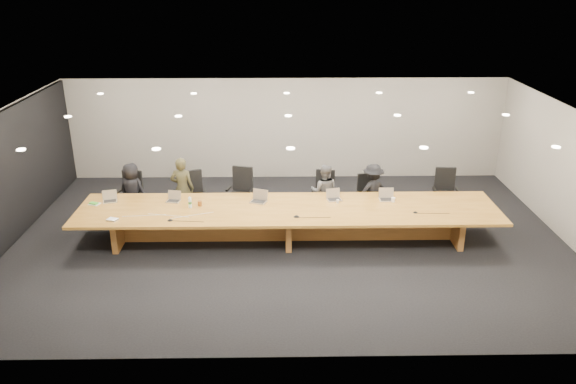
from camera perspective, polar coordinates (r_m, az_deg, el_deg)
name	(u,v)px	position (r m, az deg, el deg)	size (l,w,h in m)	color
ground	(288,239)	(12.32, 0.02, -4.84)	(12.00, 12.00, 0.00)	black
back_wall	(286,129)	(15.57, -0.23, 6.42)	(12.00, 0.02, 2.80)	beige
left_wall_panel	(3,183)	(13.10, -26.94, 0.86)	(0.08, 7.84, 2.74)	black
conference_table	(288,218)	(12.10, 0.02, -2.64)	(9.00, 1.80, 0.75)	#976321
chair_far_left	(129,196)	(13.63, -15.80, -0.37)	(0.59, 0.59, 1.15)	black
chair_left	(194,195)	(13.31, -9.52, -0.35)	(0.59, 0.59, 1.15)	black
chair_mid_left	(240,192)	(13.32, -4.89, -0.03)	(0.60, 0.60, 1.18)	black
chair_mid_right	(324,193)	(13.37, 3.68, -0.14)	(0.55, 0.55, 1.08)	black
chair_right	(368,195)	(13.44, 8.15, -0.35)	(0.52, 0.52, 1.02)	black
chair_far_right	(446,192)	(13.83, 15.72, -0.04)	(0.58, 0.58, 1.15)	black
person_a	(132,191)	(13.64, -15.52, 0.13)	(0.66, 0.43, 1.35)	black
person_b	(182,188)	(13.29, -10.68, 0.35)	(0.55, 0.36, 1.51)	#34311C
person_c	(324,191)	(13.17, 3.71, 0.06)	(0.64, 0.50, 1.32)	#565759
person_d	(372,191)	(13.27, 8.58, 0.06)	(0.86, 0.50, 1.33)	black
laptop_a	(109,197)	(12.89, -17.68, -0.45)	(0.31, 0.22, 0.24)	#C4B696
laptop_b	(173,197)	(12.54, -11.62, -0.48)	(0.29, 0.21, 0.23)	beige
laptop_c	(258,197)	(12.26, -3.04, -0.47)	(0.34, 0.25, 0.27)	tan
laptop_d	(334,195)	(12.41, 4.74, -0.30)	(0.31, 0.23, 0.25)	#C0AB92
laptop_e	(387,195)	(12.55, 10.04, -0.28)	(0.33, 0.24, 0.26)	#B8A58D
water_bottle	(190,203)	(12.16, -9.93, -1.08)	(0.07, 0.07, 0.23)	silver
amber_mug	(200,203)	(12.25, -8.95, -1.15)	(0.09, 0.09, 0.11)	brown
paper_cup_near	(338,201)	(12.29, 5.08, -0.95)	(0.07, 0.07, 0.08)	silver
paper_cup_far	(393,200)	(12.51, 10.64, -0.79)	(0.09, 0.09, 0.10)	white
notepad	(95,204)	(12.90, -19.06, -1.15)	(0.23, 0.18, 0.01)	silver
lime_gadget	(94,203)	(12.89, -19.14, -1.08)	(0.18, 0.10, 0.03)	green
av_box	(112,220)	(11.97, -17.41, -2.69)	(0.21, 0.15, 0.03)	#AAABAF
mic_left	(170,220)	(11.66, -11.90, -2.79)	(0.11, 0.11, 0.03)	black
mic_center	(296,216)	(11.58, 0.86, -2.47)	(0.13, 0.13, 0.03)	black
mic_right	(415,212)	(12.08, 12.82, -2.00)	(0.10, 0.10, 0.03)	black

